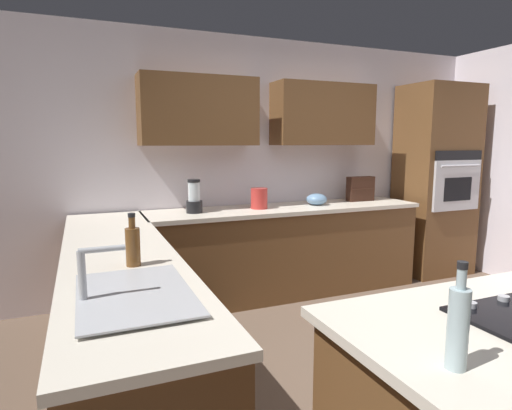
{
  "coord_description": "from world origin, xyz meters",
  "views": [
    {
      "loc": [
        2.0,
        2.07,
        1.55
      ],
      "look_at": [
        0.53,
        -1.49,
        0.97
      ],
      "focal_mm": 29.75,
      "sensor_mm": 36.0,
      "label": 1
    }
  ],
  "objects_px": {
    "oil_bottle": "(458,326)",
    "wall_oven": "(436,181)",
    "spice_rack": "(360,189)",
    "kettle": "(259,198)",
    "mixing_bowl": "(317,199)",
    "sink_unit": "(133,293)",
    "dish_soap_bottle": "(133,245)",
    "blender": "(194,199)"
  },
  "relations": [
    {
      "from": "blender",
      "to": "dish_soap_bottle",
      "type": "xyz_separation_m",
      "value": [
        0.72,
        1.54,
        -0.02
      ]
    },
    {
      "from": "sink_unit",
      "to": "oil_bottle",
      "type": "height_order",
      "value": "oil_bottle"
    },
    {
      "from": "wall_oven",
      "to": "blender",
      "type": "relative_size",
      "value": 7.09
    },
    {
      "from": "kettle",
      "to": "mixing_bowl",
      "type": "bearing_deg",
      "value": 180.0
    },
    {
      "from": "spice_rack",
      "to": "oil_bottle",
      "type": "relative_size",
      "value": 0.98
    },
    {
      "from": "wall_oven",
      "to": "kettle",
      "type": "distance_m",
      "value": 2.25
    },
    {
      "from": "blender",
      "to": "oil_bottle",
      "type": "bearing_deg",
      "value": 90.41
    },
    {
      "from": "blender",
      "to": "spice_rack",
      "type": "relative_size",
      "value": 0.99
    },
    {
      "from": "sink_unit",
      "to": "spice_rack",
      "type": "bearing_deg",
      "value": -142.01
    },
    {
      "from": "dish_soap_bottle",
      "to": "oil_bottle",
      "type": "distance_m",
      "value": 1.6
    },
    {
      "from": "wall_oven",
      "to": "sink_unit",
      "type": "bearing_deg",
      "value": 28.63
    },
    {
      "from": "mixing_bowl",
      "to": "dish_soap_bottle",
      "type": "xyz_separation_m",
      "value": [
        2.02,
        1.54,
        0.05
      ]
    },
    {
      "from": "wall_oven",
      "to": "dish_soap_bottle",
      "type": "height_order",
      "value": "wall_oven"
    },
    {
      "from": "sink_unit",
      "to": "dish_soap_bottle",
      "type": "xyz_separation_m",
      "value": [
        -0.06,
        -0.48,
        0.09
      ]
    },
    {
      "from": "spice_rack",
      "to": "kettle",
      "type": "distance_m",
      "value": 1.25
    },
    {
      "from": "wall_oven",
      "to": "oil_bottle",
      "type": "relative_size",
      "value": 6.88
    },
    {
      "from": "oil_bottle",
      "to": "mixing_bowl",
      "type": "bearing_deg",
      "value": -113.39
    },
    {
      "from": "blender",
      "to": "mixing_bowl",
      "type": "xyz_separation_m",
      "value": [
        -1.3,
        -0.0,
        -0.07
      ]
    },
    {
      "from": "wall_oven",
      "to": "oil_bottle",
      "type": "xyz_separation_m",
      "value": [
        2.88,
        2.95,
        -0.07
      ]
    },
    {
      "from": "kettle",
      "to": "dish_soap_bottle",
      "type": "xyz_separation_m",
      "value": [
        1.37,
        1.54,
        0.01
      ]
    },
    {
      "from": "sink_unit",
      "to": "blender",
      "type": "height_order",
      "value": "blender"
    },
    {
      "from": "kettle",
      "to": "wall_oven",
      "type": "bearing_deg",
      "value": 179.78
    },
    {
      "from": "mixing_bowl",
      "to": "oil_bottle",
      "type": "bearing_deg",
      "value": 66.61
    },
    {
      "from": "blender",
      "to": "spice_rack",
      "type": "distance_m",
      "value": 1.9
    },
    {
      "from": "mixing_bowl",
      "to": "spice_rack",
      "type": "bearing_deg",
      "value": -172.85
    },
    {
      "from": "mixing_bowl",
      "to": "spice_rack",
      "type": "height_order",
      "value": "spice_rack"
    },
    {
      "from": "wall_oven",
      "to": "sink_unit",
      "type": "xyz_separation_m",
      "value": [
        3.68,
        2.01,
        -0.18
      ]
    },
    {
      "from": "dish_soap_bottle",
      "to": "kettle",
      "type": "bearing_deg",
      "value": -131.72
    },
    {
      "from": "sink_unit",
      "to": "spice_rack",
      "type": "distance_m",
      "value": 3.4
    },
    {
      "from": "oil_bottle",
      "to": "wall_oven",
      "type": "bearing_deg",
      "value": -134.32
    },
    {
      "from": "mixing_bowl",
      "to": "kettle",
      "type": "height_order",
      "value": "kettle"
    },
    {
      "from": "blender",
      "to": "spice_rack",
      "type": "xyz_separation_m",
      "value": [
        -1.9,
        -0.08,
        0.0
      ]
    },
    {
      "from": "wall_oven",
      "to": "sink_unit",
      "type": "relative_size",
      "value": 3.13
    },
    {
      "from": "mixing_bowl",
      "to": "spice_rack",
      "type": "xyz_separation_m",
      "value": [
        -0.6,
        -0.08,
        0.08
      ]
    },
    {
      "from": "sink_unit",
      "to": "oil_bottle",
      "type": "xyz_separation_m",
      "value": [
        -0.8,
        0.94,
        0.11
      ]
    },
    {
      "from": "spice_rack",
      "to": "kettle",
      "type": "relative_size",
      "value": 1.55
    },
    {
      "from": "sink_unit",
      "to": "kettle",
      "type": "xyz_separation_m",
      "value": [
        -1.43,
        -2.02,
        0.08
      ]
    },
    {
      "from": "kettle",
      "to": "oil_bottle",
      "type": "distance_m",
      "value": 3.02
    },
    {
      "from": "blender",
      "to": "spice_rack",
      "type": "height_order",
      "value": "blender"
    },
    {
      "from": "blender",
      "to": "mixing_bowl",
      "type": "height_order",
      "value": "blender"
    },
    {
      "from": "sink_unit",
      "to": "blender",
      "type": "xyz_separation_m",
      "value": [
        -0.78,
        -2.02,
        0.11
      ]
    },
    {
      "from": "sink_unit",
      "to": "kettle",
      "type": "distance_m",
      "value": 2.47
    }
  ]
}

